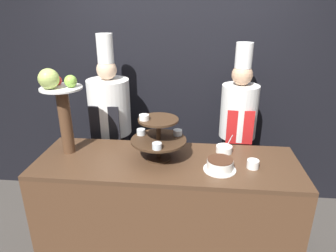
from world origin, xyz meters
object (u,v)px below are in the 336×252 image
at_px(fruit_pedestal, 60,100).
at_px(chef_center_left, 237,128).
at_px(tiered_stand, 158,136).
at_px(chef_left, 111,124).
at_px(cup_white, 253,164).
at_px(serving_bowl_far, 224,149).
at_px(cake_round, 220,165).

relative_size(fruit_pedestal, chef_center_left, 0.39).
distance_m(tiered_stand, chef_center_left, 0.95).
height_order(chef_left, chef_center_left, chef_left).
height_order(fruit_pedestal, cup_white, fruit_pedestal).
height_order(tiered_stand, fruit_pedestal, fruit_pedestal).
height_order(fruit_pedestal, serving_bowl_far, fruit_pedestal).
bearing_deg(serving_bowl_far, cake_round, -100.25).
bearing_deg(tiered_stand, serving_bowl_far, 17.96).
bearing_deg(chef_center_left, cup_white, -87.35).
bearing_deg(chef_left, tiered_stand, -48.56).
distance_m(tiered_stand, serving_bowl_far, 0.58).
height_order(fruit_pedestal, cake_round, fruit_pedestal).
bearing_deg(fruit_pedestal, cake_round, -7.53).
height_order(cup_white, chef_center_left, chef_center_left).
bearing_deg(fruit_pedestal, cup_white, -4.14).
bearing_deg(serving_bowl_far, cup_white, -51.37).
distance_m(fruit_pedestal, chef_left, 0.76).
height_order(cake_round, chef_left, chef_left).
distance_m(fruit_pedestal, serving_bowl_far, 1.36).
relative_size(cake_round, serving_bowl_far, 1.52).
bearing_deg(serving_bowl_far, fruit_pedestal, -174.06).
relative_size(cake_round, chef_center_left, 0.13).
distance_m(cup_white, chef_left, 1.47).
bearing_deg(cup_white, serving_bowl_far, 128.63).
bearing_deg(cup_white, chef_left, 150.97).
relative_size(cup_white, chef_left, 0.05).
distance_m(cake_round, chef_left, 1.29).
relative_size(cake_round, cup_white, 2.69).
height_order(serving_bowl_far, chef_left, chef_left).
distance_m(tiered_stand, chef_left, 0.87).
xyz_separation_m(fruit_pedestal, chef_center_left, (1.45, 0.60, -0.42)).
relative_size(cup_white, chef_center_left, 0.05).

